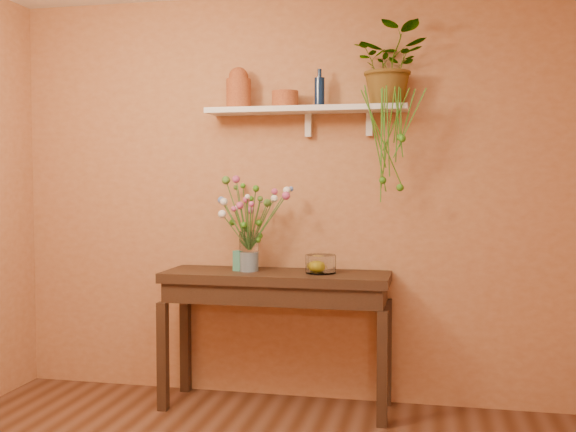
% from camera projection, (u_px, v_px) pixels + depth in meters
% --- Properties ---
extents(room, '(4.04, 4.04, 2.70)m').
position_uv_depth(room, '(203.00, 211.00, 2.53)').
color(room, brown).
rests_on(room, ground).
extents(sideboard, '(1.45, 0.47, 0.88)m').
position_uv_depth(sideboard, '(276.00, 292.00, 4.30)').
color(sideboard, '#3C2619').
rests_on(sideboard, ground).
extents(wall_shelf, '(1.30, 0.24, 0.19)m').
position_uv_depth(wall_shelf, '(308.00, 111.00, 4.32)').
color(wall_shelf, white).
rests_on(wall_shelf, room).
extents(terracotta_jug, '(0.20, 0.20, 0.27)m').
position_uv_depth(terracotta_jug, '(239.00, 89.00, 4.40)').
color(terracotta_jug, '#B35C29').
rests_on(terracotta_jug, wall_shelf).
extents(terracotta_pot, '(0.20, 0.20, 0.10)m').
position_uv_depth(terracotta_pot, '(285.00, 99.00, 4.34)').
color(terracotta_pot, '#B35C29').
rests_on(terracotta_pot, wall_shelf).
extents(blue_bottle, '(0.08, 0.08, 0.24)m').
position_uv_depth(blue_bottle, '(320.00, 91.00, 4.30)').
color(blue_bottle, '#0C1C3A').
rests_on(blue_bottle, wall_shelf).
extents(spider_plant, '(0.46, 0.40, 0.50)m').
position_uv_depth(spider_plant, '(391.00, 66.00, 4.22)').
color(spider_plant, '#377918').
rests_on(spider_plant, wall_shelf).
extents(plant_fronds, '(0.40, 0.35, 0.69)m').
position_uv_depth(plant_fronds, '(392.00, 145.00, 4.08)').
color(plant_fronds, '#377918').
rests_on(plant_fronds, wall_shelf).
extents(glass_vase, '(0.12, 0.12, 0.26)m').
position_uv_depth(glass_vase, '(249.00, 254.00, 4.33)').
color(glass_vase, white).
rests_on(glass_vase, sideboard).
extents(bouquet, '(0.50, 0.44, 0.48)m').
position_uv_depth(bouquet, '(250.00, 206.00, 4.33)').
color(bouquet, '#386B28').
rests_on(bouquet, glass_vase).
extents(glass_bowl, '(0.19, 0.19, 0.12)m').
position_uv_depth(glass_bowl, '(321.00, 265.00, 4.23)').
color(glass_bowl, white).
rests_on(glass_bowl, sideboard).
extents(lemon, '(0.08, 0.08, 0.08)m').
position_uv_depth(lemon, '(318.00, 266.00, 4.25)').
color(lemon, yellow).
rests_on(lemon, glass_bowl).
extents(carton, '(0.08, 0.07, 0.13)m').
position_uv_depth(carton, '(239.00, 261.00, 4.35)').
color(carton, teal).
rests_on(carton, sideboard).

